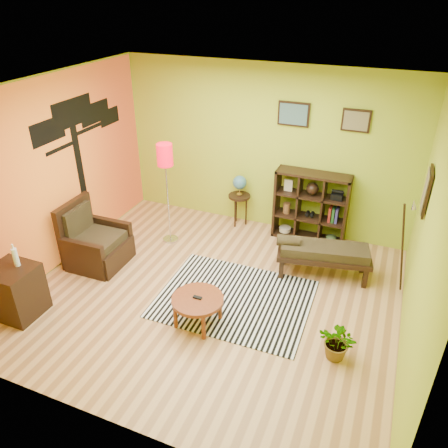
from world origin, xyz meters
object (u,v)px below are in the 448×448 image
at_px(bench, 322,252).
at_px(coffee_table, 198,302).
at_px(side_cabinet, 15,291).
at_px(globe_table, 240,188).
at_px(cube_shelf, 311,207).
at_px(armchair, 95,245).
at_px(floor_lamp, 165,164).
at_px(potted_plant, 338,345).

bearing_deg(bench, coffee_table, -126.51).
relative_size(coffee_table, side_cabinet, 0.65).
xyz_separation_m(globe_table, cube_shelf, (1.28, -0.02, -0.11)).
xyz_separation_m(armchair, side_cabinet, (-0.20, -1.38, 0.06)).
distance_m(armchair, cube_shelf, 3.53).
distance_m(side_cabinet, floor_lamp, 2.78).
height_order(coffee_table, potted_plant, coffee_table).
bearing_deg(potted_plant, globe_table, 130.44).
xyz_separation_m(globe_table, bench, (1.66, -1.00, -0.31)).
distance_m(bench, potted_plant, 1.67).
relative_size(side_cabinet, globe_table, 1.09).
relative_size(coffee_table, globe_table, 0.70).
xyz_separation_m(floor_lamp, bench, (2.54, -0.04, -0.98)).
bearing_deg(bench, floor_lamp, 179.20).
bearing_deg(armchair, side_cabinet, -98.20).
distance_m(floor_lamp, bench, 2.73).
bearing_deg(side_cabinet, floor_lamp, 68.24).
height_order(floor_lamp, potted_plant, floor_lamp).
bearing_deg(potted_plant, side_cabinet, -168.83).
xyz_separation_m(coffee_table, floor_lamp, (-1.32, 1.69, 1.03)).
distance_m(coffee_table, potted_plant, 1.76).
xyz_separation_m(coffee_table, bench, (1.22, 1.65, 0.05)).
relative_size(side_cabinet, cube_shelf, 0.85).
bearing_deg(coffee_table, armchair, 162.09).
bearing_deg(floor_lamp, globe_table, 47.73).
bearing_deg(coffee_table, floor_lamp, 128.05).
bearing_deg(bench, cube_shelf, 111.46).
xyz_separation_m(side_cabinet, potted_plant, (4.03, 0.80, -0.17)).
bearing_deg(side_cabinet, globe_table, 61.38).
xyz_separation_m(coffee_table, cube_shelf, (0.84, 2.63, 0.25)).
bearing_deg(cube_shelf, potted_plant, -70.27).
distance_m(armchair, potted_plant, 3.88).
bearing_deg(globe_table, floor_lamp, -132.27).
distance_m(armchair, floor_lamp, 1.66).
height_order(globe_table, cube_shelf, cube_shelf).
bearing_deg(floor_lamp, cube_shelf, 23.73).
bearing_deg(armchair, coffee_table, -17.91).
height_order(coffee_table, side_cabinet, side_cabinet).
height_order(coffee_table, floor_lamp, floor_lamp).
relative_size(armchair, bench, 0.70).
height_order(armchair, floor_lamp, floor_lamp).
bearing_deg(side_cabinet, armchair, 81.80).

